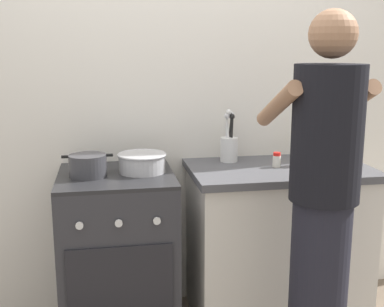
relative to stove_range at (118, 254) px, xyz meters
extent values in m
cube|color=silver|center=(0.55, 0.35, 0.80)|extent=(3.20, 0.10, 2.50)
cube|color=silver|center=(0.90, 0.00, -0.02)|extent=(0.96, 0.56, 0.86)
cube|color=#4C4C51|center=(0.90, 0.00, 0.43)|extent=(1.00, 0.60, 0.04)
cube|color=#2D2D33|center=(0.00, 0.00, -0.01)|extent=(0.60, 0.60, 0.88)
cube|color=#232326|center=(0.00, 0.00, 0.44)|extent=(0.60, 0.60, 0.02)
cube|color=black|center=(0.00, -0.30, -0.03)|extent=(0.51, 0.01, 0.40)
cylinder|color=silver|center=(-0.18, -0.31, 0.29)|extent=(0.04, 0.01, 0.04)
cylinder|color=silver|center=(0.00, -0.31, 0.29)|extent=(0.04, 0.01, 0.04)
cylinder|color=silver|center=(0.18, -0.31, 0.29)|extent=(0.04, 0.01, 0.04)
cylinder|color=#38383D|center=(-0.14, -0.03, 0.51)|extent=(0.19, 0.19, 0.11)
cube|color=black|center=(-0.25, -0.03, 0.56)|extent=(0.04, 0.02, 0.01)
cube|color=black|center=(-0.03, -0.03, 0.56)|extent=(0.04, 0.02, 0.01)
cylinder|color=#B7B7BC|center=(0.14, 0.02, 0.50)|extent=(0.25, 0.25, 0.10)
torus|color=#B7B7BC|center=(0.14, 0.02, 0.54)|extent=(0.26, 0.26, 0.01)
cylinder|color=silver|center=(0.66, 0.18, 0.52)|extent=(0.10, 0.10, 0.14)
cylinder|color=silver|center=(0.65, 0.18, 0.60)|extent=(0.03, 0.06, 0.26)
sphere|color=silver|center=(0.65, 0.18, 0.74)|extent=(0.03, 0.03, 0.03)
cylinder|color=black|center=(0.67, 0.18, 0.59)|extent=(0.01, 0.03, 0.22)
sphere|color=black|center=(0.67, 0.18, 0.71)|extent=(0.03, 0.03, 0.03)
cylinder|color=black|center=(0.66, 0.20, 0.59)|extent=(0.03, 0.02, 0.24)
sphere|color=black|center=(0.66, 0.20, 0.72)|extent=(0.03, 0.03, 0.03)
cylinder|color=#B7BABF|center=(0.67, 0.20, 0.59)|extent=(0.02, 0.02, 0.24)
sphere|color=#B7BABF|center=(0.67, 0.20, 0.72)|extent=(0.03, 0.03, 0.03)
cylinder|color=silver|center=(0.64, 0.18, 0.59)|extent=(0.02, 0.05, 0.23)
sphere|color=silver|center=(0.64, 0.18, 0.72)|extent=(0.03, 0.03, 0.03)
cylinder|color=silver|center=(0.88, 0.00, 0.48)|extent=(0.04, 0.04, 0.06)
cylinder|color=red|center=(0.88, 0.00, 0.52)|extent=(0.04, 0.04, 0.02)
cylinder|color=gold|center=(1.13, 0.03, 0.56)|extent=(0.07, 0.07, 0.21)
cylinder|color=gold|center=(1.13, 0.03, 0.68)|extent=(0.03, 0.03, 0.04)
cylinder|color=black|center=(1.13, 0.03, 0.70)|extent=(0.03, 0.03, 0.02)
cylinder|color=black|center=(0.87, -0.61, 0.00)|extent=(0.26, 0.26, 0.90)
cylinder|color=black|center=(0.87, -0.61, 0.74)|extent=(0.30, 0.30, 0.58)
sphere|color=#A07254|center=(0.87, -0.61, 1.15)|extent=(0.20, 0.20, 0.20)
cylinder|color=#A07254|center=(0.70, -0.47, 0.85)|extent=(0.07, 0.41, 0.24)
cylinder|color=#A07254|center=(1.04, -0.47, 0.85)|extent=(0.07, 0.41, 0.24)
camera|label=1|loc=(-0.05, -2.51, 1.09)|focal=45.91mm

